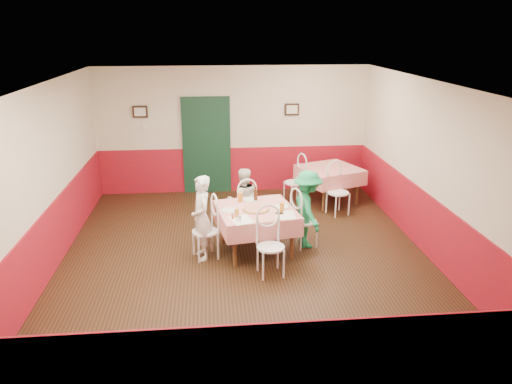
{
  "coord_description": "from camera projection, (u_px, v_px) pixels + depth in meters",
  "views": [
    {
      "loc": [
        -0.54,
        -7.43,
        3.6
      ],
      "look_at": [
        0.19,
        0.18,
        1.05
      ],
      "focal_mm": 35.0,
      "sensor_mm": 36.0,
      "label": 1
    }
  ],
  "objects": [
    {
      "name": "chair_second_a",
      "position": [
        295.0,
        183.0,
        10.55
      ],
      "size": [
        0.54,
        0.54,
        0.9
      ],
      "primitive_type": null,
      "rotation": [
        0.0,
        0.0,
        -1.2
      ],
      "color": "white",
      "rests_on": "ground"
    },
    {
      "name": "plate_left",
      "position": [
        229.0,
        210.0,
        8.06
      ],
      "size": [
        0.29,
        0.29,
        0.01
      ],
      "primitive_type": "cylinder",
      "rotation": [
        0.0,
        0.0,
        0.17
      ],
      "color": "white",
      "rests_on": "main_table"
    },
    {
      "name": "chair_left",
      "position": [
        205.0,
        232.0,
        8.04
      ],
      "size": [
        0.52,
        0.52,
        0.9
      ],
      "primitive_type": null,
      "rotation": [
        0.0,
        0.0,
        -1.29
      ],
      "color": "white",
      "rests_on": "ground"
    },
    {
      "name": "glass_a",
      "position": [
        237.0,
        213.0,
        7.79
      ],
      "size": [
        0.08,
        0.08,
        0.13
      ],
      "primitive_type": "cylinder",
      "rotation": [
        0.0,
        0.0,
        0.17
      ],
      "color": "#BF7219",
      "rests_on": "main_table"
    },
    {
      "name": "pizza",
      "position": [
        256.0,
        209.0,
        8.09
      ],
      "size": [
        0.48,
        0.48,
        0.03
      ],
      "primitive_type": "cylinder",
      "rotation": [
        0.0,
        0.0,
        0.17
      ],
      "color": "#B74723",
      "rests_on": "main_table"
    },
    {
      "name": "menu_left",
      "position": [
        241.0,
        220.0,
        7.69
      ],
      "size": [
        0.41,
        0.47,
        0.0
      ],
      "primitive_type": "cube",
      "rotation": [
        0.0,
        0.0,
        0.31
      ],
      "color": "white",
      "rests_on": "main_table"
    },
    {
      "name": "picture_left",
      "position": [
        140.0,
        112.0,
        10.7
      ],
      "size": [
        0.32,
        0.03,
        0.26
      ],
      "primitive_type": "cube",
      "color": "black",
      "rests_on": "back_wall"
    },
    {
      "name": "plate_right",
      "position": [
        281.0,
        206.0,
        8.23
      ],
      "size": [
        0.29,
        0.29,
        0.01
      ],
      "primitive_type": "cylinder",
      "rotation": [
        0.0,
        0.0,
        0.17
      ],
      "color": "white",
      "rests_on": "main_table"
    },
    {
      "name": "glass_b",
      "position": [
        282.0,
        207.0,
        8.02
      ],
      "size": [
        0.09,
        0.09,
        0.14
      ],
      "primitive_type": "cylinder",
      "rotation": [
        0.0,
        0.0,
        0.17
      ],
      "color": "#BF7219",
      "rests_on": "main_table"
    },
    {
      "name": "wainscot_back",
      "position": [
        234.0,
        169.0,
        11.34
      ],
      "size": [
        6.0,
        0.03,
        1.0
      ],
      "primitive_type": "cube",
      "color": "maroon",
      "rests_on": "ground"
    },
    {
      "name": "chair_second_b",
      "position": [
        338.0,
        193.0,
        9.91
      ],
      "size": [
        0.54,
        0.54,
        0.9
      ],
      "primitive_type": null,
      "rotation": [
        0.0,
        0.0,
        0.37
      ],
      "color": "white",
      "rests_on": "ground"
    },
    {
      "name": "right_wall",
      "position": [
        430.0,
        170.0,
        8.04
      ],
      "size": [
        0.1,
        7.0,
        2.8
      ],
      "primitive_type": "cube",
      "color": "beige",
      "rests_on": "ground"
    },
    {
      "name": "floor",
      "position": [
        246.0,
        256.0,
        8.21
      ],
      "size": [
        7.0,
        7.0,
        0.0
      ],
      "primitive_type": "plane",
      "color": "black",
      "rests_on": "ground"
    },
    {
      "name": "main_table",
      "position": [
        256.0,
        231.0,
        8.27
      ],
      "size": [
        1.41,
        1.41,
        0.77
      ],
      "primitive_type": "cube",
      "rotation": [
        0.0,
        0.0,
        0.17
      ],
      "color": "red",
      "rests_on": "ground"
    },
    {
      "name": "wainscot_right",
      "position": [
        423.0,
        221.0,
        8.32
      ],
      "size": [
        0.03,
        7.0,
        1.0
      ],
      "primitive_type": "cube",
      "color": "maroon",
      "rests_on": "ground"
    },
    {
      "name": "menu_right",
      "position": [
        286.0,
        215.0,
        7.88
      ],
      "size": [
        0.32,
        0.41,
        0.0
      ],
      "primitive_type": "cube",
      "rotation": [
        0.0,
        0.0,
        -0.04
      ],
      "color": "white",
      "rests_on": "main_table"
    },
    {
      "name": "beer_bottle",
      "position": [
        256.0,
        194.0,
        8.49
      ],
      "size": [
        0.07,
        0.07,
        0.23
      ],
      "primitive_type": "cylinder",
      "rotation": [
        0.0,
        0.0,
        0.17
      ],
      "color": "#381C0A",
      "rests_on": "main_table"
    },
    {
      "name": "wainscot_front",
      "position": [
        273.0,
        368.0,
        4.76
      ],
      "size": [
        6.0,
        0.03,
        1.0
      ],
      "primitive_type": "cube",
      "color": "maroon",
      "rests_on": "ground"
    },
    {
      "name": "front_wall",
      "position": [
        274.0,
        285.0,
        4.46
      ],
      "size": [
        6.0,
        0.1,
        2.8
      ],
      "primitive_type": "cube",
      "color": "beige",
      "rests_on": "ground"
    },
    {
      "name": "chair_far",
      "position": [
        244.0,
        209.0,
        9.03
      ],
      "size": [
        0.52,
        0.52,
        0.9
      ],
      "primitive_type": null,
      "rotation": [
        0.0,
        0.0,
        3.43
      ],
      "color": "white",
      "rests_on": "ground"
    },
    {
      "name": "second_table",
      "position": [
        329.0,
        185.0,
        10.64
      ],
      "size": [
        1.45,
        1.45,
        0.77
      ],
      "primitive_type": "cube",
      "rotation": [
        0.0,
        0.0,
        0.37
      ],
      "color": "red",
      "rests_on": "ground"
    },
    {
      "name": "chair_right",
      "position": [
        304.0,
        221.0,
        8.46
      ],
      "size": [
        0.54,
        0.54,
        0.9
      ],
      "primitive_type": null,
      "rotation": [
        0.0,
        0.0,
        1.95
      ],
      "color": "white",
      "rests_on": "ground"
    },
    {
      "name": "diner_right",
      "position": [
        307.0,
        209.0,
        8.4
      ],
      "size": [
        0.61,
        0.92,
        1.33
      ],
      "primitive_type": "imported",
      "rotation": [
        0.0,
        0.0,
        1.71
      ],
      "color": "gray",
      "rests_on": "ground"
    },
    {
      "name": "glass_c",
      "position": [
        240.0,
        198.0,
        8.46
      ],
      "size": [
        0.09,
        0.09,
        0.15
      ],
      "primitive_type": "cylinder",
      "rotation": [
        0.0,
        0.0,
        0.17
      ],
      "color": "#BF7219",
      "rests_on": "main_table"
    },
    {
      "name": "ceiling",
      "position": [
        244.0,
        83.0,
        7.32
      ],
      "size": [
        7.0,
        7.0,
        0.0
      ],
      "primitive_type": "plane",
      "color": "white",
      "rests_on": "back_wall"
    },
    {
      "name": "picture_right",
      "position": [
        292.0,
        109.0,
        11.0
      ],
      "size": [
        0.32,
        0.03,
        0.26
      ],
      "primitive_type": "cube",
      "color": "black",
      "rests_on": "back_wall"
    },
    {
      "name": "diner_far",
      "position": [
        243.0,
        200.0,
        9.03
      ],
      "size": [
        0.65,
        0.54,
        1.2
      ],
      "primitive_type": "imported",
      "rotation": [
        0.0,
        0.0,
        3.31
      ],
      "color": "gray",
      "rests_on": "ground"
    },
    {
      "name": "chair_near",
      "position": [
        271.0,
        247.0,
        7.47
      ],
      "size": [
        0.48,
        0.48,
        0.9
      ],
      "primitive_type": null,
      "rotation": [
        0.0,
        0.0,
        0.15
      ],
      "color": "white",
      "rests_on": "ground"
    },
    {
      "name": "shaker_c",
      "position": [
        233.0,
        216.0,
        7.71
      ],
      "size": [
        0.04,
        0.04,
        0.09
      ],
      "primitive_type": "cylinder",
      "rotation": [
        0.0,
        0.0,
        0.17
      ],
      "color": "#B23319",
      "rests_on": "main_table"
    },
    {
      "name": "diner_left",
      "position": [
        202.0,
        218.0,
        7.95
      ],
      "size": [
        0.44,
        0.57,
        1.39
      ],
      "primitive_type": "imported",
      "rotation": [
        0.0,
        0.0,
        -1.35
      ],
      "color": "gray",
      "rests_on": "ground"
    },
    {
      "name": "thermostat",
      "position": [
        146.0,
        128.0,
        10.82
      ],
      "size": [
        0.1,
        0.03,
        0.1
      ],
      "primitive_type": "cube",
      "color": "white",
      "rests_on": "back_wall"
    },
    {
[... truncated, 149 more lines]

